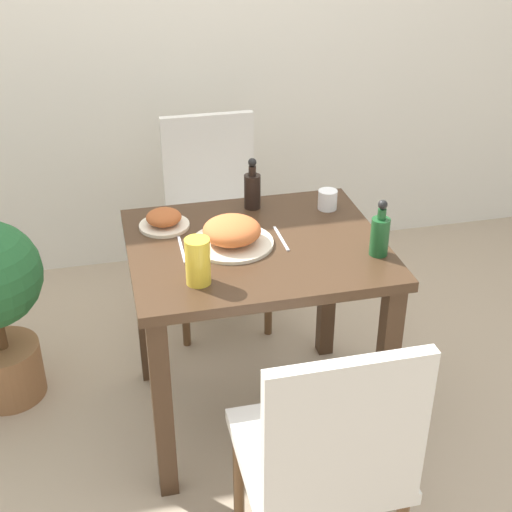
{
  "coord_description": "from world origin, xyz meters",
  "views": [
    {
      "loc": [
        -0.48,
        -2.01,
        1.85
      ],
      "look_at": [
        0.0,
        0.0,
        0.68
      ],
      "focal_mm": 50.0,
      "sensor_mm": 36.0,
      "label": 1
    }
  ],
  "objects_px": {
    "drink_cup": "(328,200)",
    "juice_glass": "(198,261)",
    "condiment_bottle": "(380,234)",
    "sauce_bottle": "(252,189)",
    "side_plate": "(164,220)",
    "chair_far": "(214,209)",
    "food_plate": "(232,233)",
    "chair_near": "(327,456)"
  },
  "relations": [
    {
      "from": "food_plate",
      "to": "drink_cup",
      "type": "relative_size",
      "value": 3.84
    },
    {
      "from": "juice_glass",
      "to": "sauce_bottle",
      "type": "xyz_separation_m",
      "value": [
        0.27,
        0.47,
        -0.0
      ]
    },
    {
      "from": "food_plate",
      "to": "juice_glass",
      "type": "xyz_separation_m",
      "value": [
        -0.15,
        -0.21,
        0.03
      ]
    },
    {
      "from": "chair_near",
      "to": "side_plate",
      "type": "xyz_separation_m",
      "value": [
        -0.29,
        0.94,
        0.25
      ]
    },
    {
      "from": "side_plate",
      "to": "sauce_bottle",
      "type": "height_order",
      "value": "sauce_bottle"
    },
    {
      "from": "side_plate",
      "to": "condiment_bottle",
      "type": "relative_size",
      "value": 0.91
    },
    {
      "from": "sauce_bottle",
      "to": "drink_cup",
      "type": "bearing_deg",
      "value": -15.46
    },
    {
      "from": "chair_near",
      "to": "chair_far",
      "type": "bearing_deg",
      "value": -89.2
    },
    {
      "from": "chair_near",
      "to": "drink_cup",
      "type": "height_order",
      "value": "chair_near"
    },
    {
      "from": "drink_cup",
      "to": "juice_glass",
      "type": "height_order",
      "value": "juice_glass"
    },
    {
      "from": "food_plate",
      "to": "juice_glass",
      "type": "height_order",
      "value": "juice_glass"
    },
    {
      "from": "food_plate",
      "to": "side_plate",
      "type": "height_order",
      "value": "food_plate"
    },
    {
      "from": "chair_near",
      "to": "drink_cup",
      "type": "distance_m",
      "value": 1.03
    },
    {
      "from": "chair_near",
      "to": "side_plate",
      "type": "distance_m",
      "value": 1.01
    },
    {
      "from": "juice_glass",
      "to": "condiment_bottle",
      "type": "relative_size",
      "value": 0.77
    },
    {
      "from": "chair_near",
      "to": "condiment_bottle",
      "type": "distance_m",
      "value": 0.75
    },
    {
      "from": "food_plate",
      "to": "condiment_bottle",
      "type": "bearing_deg",
      "value": -21.02
    },
    {
      "from": "side_plate",
      "to": "condiment_bottle",
      "type": "distance_m",
      "value": 0.73
    },
    {
      "from": "food_plate",
      "to": "side_plate",
      "type": "xyz_separation_m",
      "value": [
        -0.2,
        0.18,
        -0.01
      ]
    },
    {
      "from": "drink_cup",
      "to": "condiment_bottle",
      "type": "bearing_deg",
      "value": -81.52
    },
    {
      "from": "juice_glass",
      "to": "sauce_bottle",
      "type": "relative_size",
      "value": 0.77
    },
    {
      "from": "drink_cup",
      "to": "sauce_bottle",
      "type": "distance_m",
      "value": 0.27
    },
    {
      "from": "drink_cup",
      "to": "food_plate",
      "type": "bearing_deg",
      "value": -154.24
    },
    {
      "from": "food_plate",
      "to": "sauce_bottle",
      "type": "distance_m",
      "value": 0.29
    },
    {
      "from": "chair_near",
      "to": "juice_glass",
      "type": "xyz_separation_m",
      "value": [
        -0.23,
        0.55,
        0.3
      ]
    },
    {
      "from": "chair_far",
      "to": "side_plate",
      "type": "height_order",
      "value": "chair_far"
    },
    {
      "from": "chair_far",
      "to": "sauce_bottle",
      "type": "relative_size",
      "value": 4.7
    },
    {
      "from": "chair_far",
      "to": "food_plate",
      "type": "relative_size",
      "value": 3.28
    },
    {
      "from": "food_plate",
      "to": "juice_glass",
      "type": "distance_m",
      "value": 0.26
    },
    {
      "from": "food_plate",
      "to": "condiment_bottle",
      "type": "xyz_separation_m",
      "value": [
        0.44,
        -0.17,
        0.03
      ]
    },
    {
      "from": "drink_cup",
      "to": "condiment_bottle",
      "type": "xyz_separation_m",
      "value": [
        0.05,
        -0.36,
        0.04
      ]
    },
    {
      "from": "juice_glass",
      "to": "sauce_bottle",
      "type": "height_order",
      "value": "sauce_bottle"
    },
    {
      "from": "side_plate",
      "to": "juice_glass",
      "type": "xyz_separation_m",
      "value": [
        0.06,
        -0.39,
        0.05
      ]
    },
    {
      "from": "food_plate",
      "to": "chair_near",
      "type": "bearing_deg",
      "value": -83.36
    },
    {
      "from": "drink_cup",
      "to": "side_plate",
      "type": "bearing_deg",
      "value": -178.93
    },
    {
      "from": "side_plate",
      "to": "juice_glass",
      "type": "relative_size",
      "value": 1.19
    },
    {
      "from": "chair_far",
      "to": "chair_near",
      "type": "bearing_deg",
      "value": -89.2
    },
    {
      "from": "drink_cup",
      "to": "condiment_bottle",
      "type": "relative_size",
      "value": 0.37
    },
    {
      "from": "drink_cup",
      "to": "juice_glass",
      "type": "bearing_deg",
      "value": -143.4
    },
    {
      "from": "chair_far",
      "to": "food_plate",
      "type": "height_order",
      "value": "chair_far"
    },
    {
      "from": "chair_far",
      "to": "food_plate",
      "type": "bearing_deg",
      "value": -95.24
    },
    {
      "from": "juice_glass",
      "to": "condiment_bottle",
      "type": "xyz_separation_m",
      "value": [
        0.59,
        0.04,
        -0.0
      ]
    }
  ]
}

